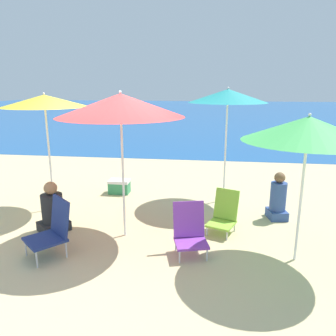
# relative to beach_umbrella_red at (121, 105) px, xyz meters

# --- Properties ---
(ground_plane) EXTENTS (60.00, 60.00, 0.00)m
(ground_plane) POSITION_rel_beach_umbrella_red_xyz_m (-0.21, -0.14, -2.09)
(ground_plane) COLOR #D1BA89
(sea_water) EXTENTS (60.00, 40.00, 0.01)m
(sea_water) POSITION_rel_beach_umbrella_red_xyz_m (-0.21, 25.63, -2.09)
(sea_water) COLOR #1E5699
(sea_water) RESTS_ON ground
(beach_umbrella_red) EXTENTS (1.92, 1.92, 2.30)m
(beach_umbrella_red) POSITION_rel_beach_umbrella_red_xyz_m (0.00, 0.00, 0.00)
(beach_umbrella_red) COLOR white
(beach_umbrella_red) RESTS_ON ground
(beach_umbrella_green) EXTENTS (1.68, 1.68, 2.04)m
(beach_umbrella_green) POSITION_rel_beach_umbrella_red_xyz_m (2.56, -0.43, -0.25)
(beach_umbrella_green) COLOR white
(beach_umbrella_green) RESTS_ON ground
(beach_umbrella_teal) EXTENTS (1.57, 1.57, 2.35)m
(beach_umbrella_teal) POSITION_rel_beach_umbrella_red_xyz_m (1.64, 1.93, 0.08)
(beach_umbrella_teal) COLOR white
(beach_umbrella_teal) RESTS_ON ground
(beach_umbrella_yellow) EXTENTS (1.56, 1.56, 2.25)m
(beach_umbrella_yellow) POSITION_rel_beach_umbrella_red_xyz_m (-1.70, 0.96, 0.01)
(beach_umbrella_yellow) COLOR white
(beach_umbrella_yellow) RESTS_ON ground
(beach_chair_purple) EXTENTS (0.56, 0.58, 0.74)m
(beach_chair_purple) POSITION_rel_beach_umbrella_red_xyz_m (1.08, -0.41, -1.74)
(beach_chair_purple) COLOR silver
(beach_chair_purple) RESTS_ON ground
(beach_chair_navy) EXTENTS (0.74, 0.74, 0.82)m
(beach_chair_navy) POSITION_rel_beach_umbrella_red_xyz_m (-0.85, -0.73, -1.68)
(beach_chair_navy) COLOR silver
(beach_chair_navy) RESTS_ON ground
(beach_chair_lime) EXTENTS (0.56, 0.63, 0.69)m
(beach_chair_lime) POSITION_rel_beach_umbrella_red_xyz_m (1.59, 0.38, -1.78)
(beach_chair_lime) COLOR silver
(beach_chair_lime) RESTS_ON ground
(person_seated_near) EXTENTS (0.59, 0.60, 0.85)m
(person_seated_near) POSITION_rel_beach_umbrella_red_xyz_m (-1.23, 0.02, -1.75)
(person_seated_near) COLOR #262628
(person_seated_near) RESTS_ON ground
(person_seated_far) EXTENTS (0.37, 0.42, 0.88)m
(person_seated_far) POSITION_rel_beach_umbrella_red_xyz_m (2.58, 1.06, -1.73)
(person_seated_far) COLOR #334C8C
(person_seated_far) RESTS_ON ground
(cooler_box) EXTENTS (0.46, 0.32, 0.31)m
(cooler_box) POSITION_rel_beach_umbrella_red_xyz_m (-0.68, 2.08, -1.93)
(cooler_box) COLOR #338C59
(cooler_box) RESTS_ON ground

